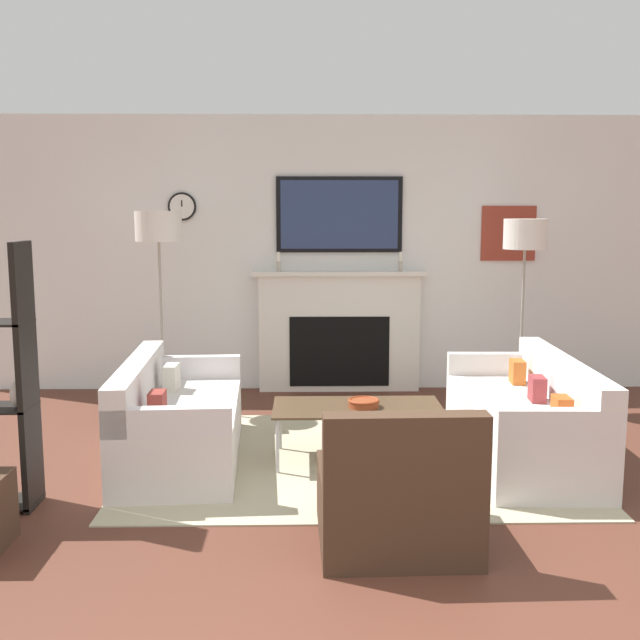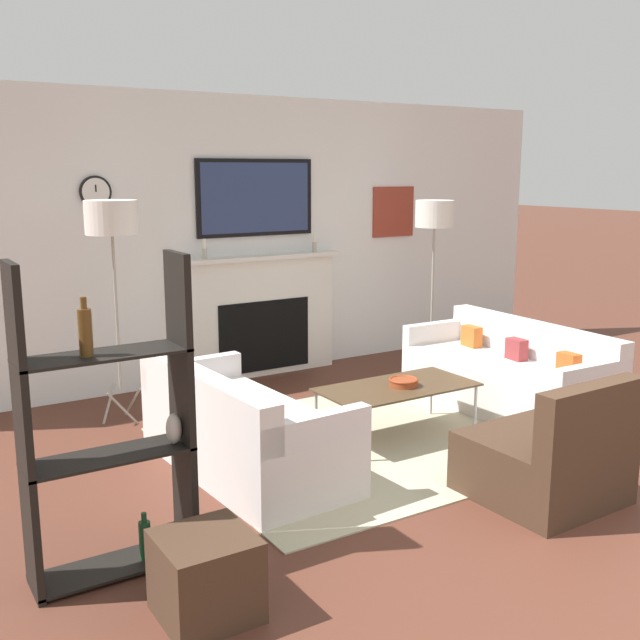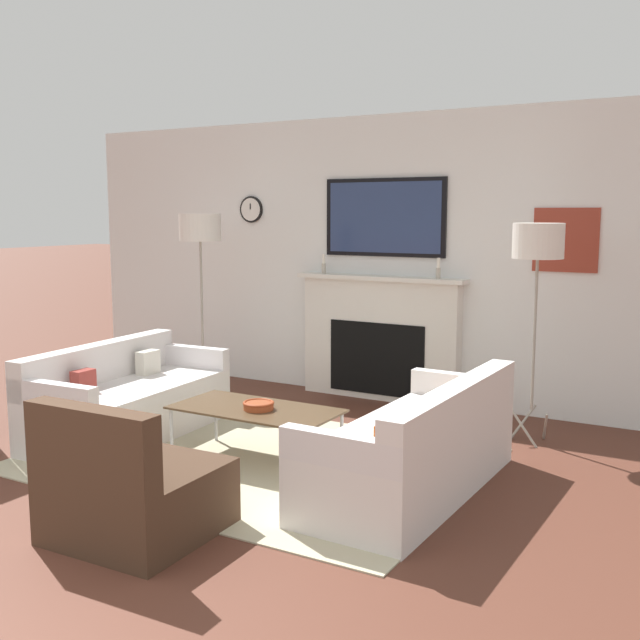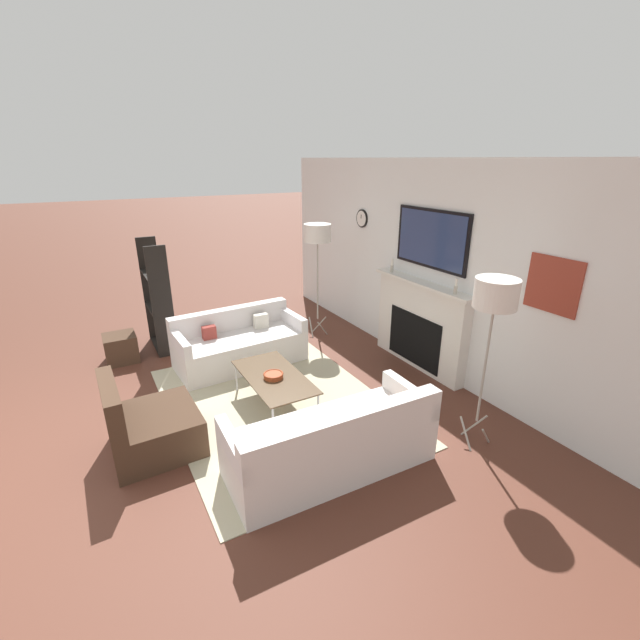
{
  "view_description": "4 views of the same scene",
  "coord_description": "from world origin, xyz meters",
  "px_view_note": "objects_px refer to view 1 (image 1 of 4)",
  "views": [
    {
      "loc": [
        -0.33,
        -2.31,
        1.79
      ],
      "look_at": [
        -0.22,
        3.23,
        0.97
      ],
      "focal_mm": 42.0,
      "sensor_mm": 36.0,
      "label": 1
    },
    {
      "loc": [
        -3.33,
        -1.44,
        2.0
      ],
      "look_at": [
        -0.28,
        3.45,
        0.85
      ],
      "focal_mm": 42.0,
      "sensor_mm": 36.0,
      "label": 2
    },
    {
      "loc": [
        3.02,
        -1.42,
        1.79
      ],
      "look_at": [
        0.15,
        3.59,
        0.96
      ],
      "focal_mm": 42.0,
      "sensor_mm": 36.0,
      "label": 3
    },
    {
      "loc": [
        4.01,
        1.22,
        2.69
      ],
      "look_at": [
        -0.03,
        3.48,
        0.94
      ],
      "focal_mm": 24.0,
      "sensor_mm": 36.0,
      "label": 4
    }
  ],
  "objects_px": {
    "coffee_table": "(357,409)",
    "armchair": "(396,499)",
    "floor_lamp_right": "(525,237)",
    "couch_left": "(177,424)",
    "couch_right": "(525,422)",
    "floor_lamp_left": "(159,229)",
    "decorative_bowl": "(364,403)"
  },
  "relations": [
    {
      "from": "decorative_bowl",
      "to": "couch_left",
      "type": "bearing_deg",
      "value": 177.46
    },
    {
      "from": "armchair",
      "to": "coffee_table",
      "type": "relative_size",
      "value": 0.7
    },
    {
      "from": "decorative_bowl",
      "to": "couch_right",
      "type": "bearing_deg",
      "value": 2.92
    },
    {
      "from": "couch_left",
      "to": "coffee_table",
      "type": "height_order",
      "value": "couch_left"
    },
    {
      "from": "couch_left",
      "to": "floor_lamp_right",
      "type": "bearing_deg",
      "value": 26.68
    },
    {
      "from": "coffee_table",
      "to": "floor_lamp_left",
      "type": "xyz_separation_m",
      "value": [
        -1.66,
        1.48,
        1.24
      ]
    },
    {
      "from": "decorative_bowl",
      "to": "floor_lamp_left",
      "type": "bearing_deg",
      "value": 138.52
    },
    {
      "from": "couch_left",
      "to": "couch_right",
      "type": "xyz_separation_m",
      "value": [
        2.51,
        0.0,
        0.0
      ]
    },
    {
      "from": "couch_left",
      "to": "couch_right",
      "type": "height_order",
      "value": "couch_right"
    },
    {
      "from": "couch_right",
      "to": "coffee_table",
      "type": "xyz_separation_m",
      "value": [
        -1.22,
        -0.04,
        0.11
      ]
    },
    {
      "from": "couch_right",
      "to": "decorative_bowl",
      "type": "distance_m",
      "value": 1.19
    },
    {
      "from": "floor_lamp_right",
      "to": "armchair",
      "type": "bearing_deg",
      "value": -117.32
    },
    {
      "from": "armchair",
      "to": "couch_left",
      "type": "bearing_deg",
      "value": 135.1
    },
    {
      "from": "couch_left",
      "to": "armchair",
      "type": "relative_size",
      "value": 2.1
    },
    {
      "from": "armchair",
      "to": "coffee_table",
      "type": "distance_m",
      "value": 1.38
    },
    {
      "from": "coffee_table",
      "to": "couch_right",
      "type": "bearing_deg",
      "value": 1.79
    },
    {
      "from": "couch_right",
      "to": "coffee_table",
      "type": "bearing_deg",
      "value": -178.21
    },
    {
      "from": "floor_lamp_left",
      "to": "floor_lamp_right",
      "type": "bearing_deg",
      "value": 0.0
    },
    {
      "from": "couch_left",
      "to": "decorative_bowl",
      "type": "bearing_deg",
      "value": -2.54
    },
    {
      "from": "decorative_bowl",
      "to": "armchair",
      "type": "bearing_deg",
      "value": -86.82
    },
    {
      "from": "coffee_table",
      "to": "floor_lamp_right",
      "type": "distance_m",
      "value": 2.47
    },
    {
      "from": "coffee_table",
      "to": "decorative_bowl",
      "type": "bearing_deg",
      "value": -28.03
    },
    {
      "from": "couch_left",
      "to": "floor_lamp_left",
      "type": "height_order",
      "value": "floor_lamp_left"
    },
    {
      "from": "coffee_table",
      "to": "armchair",
      "type": "bearing_deg",
      "value": -85.14
    },
    {
      "from": "couch_left",
      "to": "armchair",
      "type": "distance_m",
      "value": 1.99
    },
    {
      "from": "couch_left",
      "to": "armchair",
      "type": "bearing_deg",
      "value": -44.9
    },
    {
      "from": "couch_left",
      "to": "couch_right",
      "type": "distance_m",
      "value": 2.51
    },
    {
      "from": "floor_lamp_left",
      "to": "floor_lamp_right",
      "type": "relative_size",
      "value": 1.04
    },
    {
      "from": "couch_right",
      "to": "floor_lamp_left",
      "type": "relative_size",
      "value": 1.06
    },
    {
      "from": "coffee_table",
      "to": "floor_lamp_right",
      "type": "xyz_separation_m",
      "value": [
        1.59,
        1.48,
        1.17
      ]
    },
    {
      "from": "decorative_bowl",
      "to": "floor_lamp_right",
      "type": "relative_size",
      "value": 0.13
    },
    {
      "from": "floor_lamp_right",
      "to": "floor_lamp_left",
      "type": "bearing_deg",
      "value": 180.0
    }
  ]
}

